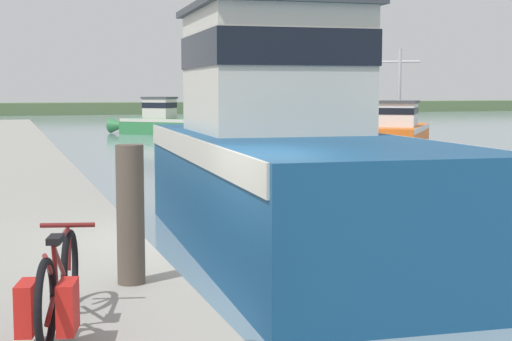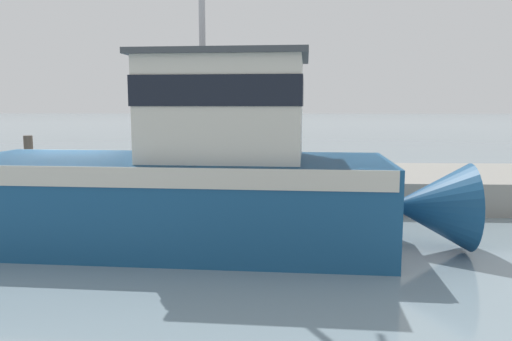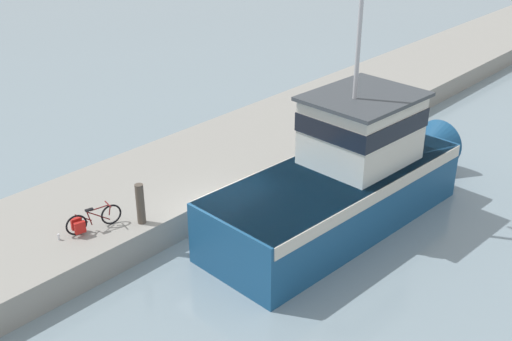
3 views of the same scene
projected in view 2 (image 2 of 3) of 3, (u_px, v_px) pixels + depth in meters
ground_plane at (77, 222)px, 13.59m from camera, size 320.00×320.00×0.00m
dock_pier at (118, 184)px, 17.07m from camera, size 5.12×80.00×0.96m
fishing_boat_main at (200, 174)px, 11.19m from camera, size 4.00×11.36×11.20m
bicycle_touring at (0, 164)px, 15.85m from camera, size 0.67×1.72×0.73m
mooring_post at (29, 157)px, 14.98m from camera, size 0.26×0.26×1.30m
hose_coil at (6, 163)px, 19.02m from camera, size 0.45×0.45×0.05m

